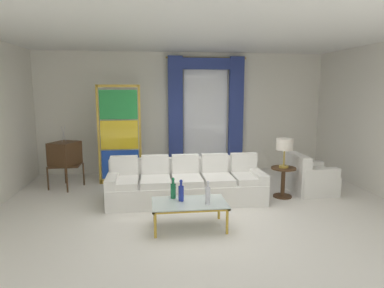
{
  "coord_description": "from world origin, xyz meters",
  "views": [
    {
      "loc": [
        -0.88,
        -5.5,
        2.11
      ],
      "look_at": [
        -0.06,
        0.9,
        1.05
      ],
      "focal_mm": 31.56,
      "sensor_mm": 36.0,
      "label": 1
    }
  ],
  "objects_px": {
    "bottle_amber_squat": "(173,190)",
    "peacock_figurine": "(137,178)",
    "coffee_table": "(189,204)",
    "table_lamp_brass": "(285,146)",
    "vintage_tv": "(65,154)",
    "round_side_table": "(283,179)",
    "bottle_blue_decanter": "(208,195)",
    "armchair_white": "(309,179)",
    "couch_white_long": "(186,185)",
    "bottle_crystal_tall": "(181,192)",
    "stained_glass_divider": "(120,137)"
  },
  "relations": [
    {
      "from": "bottle_amber_squat",
      "to": "peacock_figurine",
      "type": "bearing_deg",
      "value": 107.5
    },
    {
      "from": "coffee_table",
      "to": "vintage_tv",
      "type": "height_order",
      "value": "vintage_tv"
    },
    {
      "from": "vintage_tv",
      "to": "stained_glass_divider",
      "type": "distance_m",
      "value": 1.2
    },
    {
      "from": "round_side_table",
      "to": "table_lamp_brass",
      "type": "bearing_deg",
      "value": 90.0
    },
    {
      "from": "vintage_tv",
      "to": "table_lamp_brass",
      "type": "bearing_deg",
      "value": -15.33
    },
    {
      "from": "couch_white_long",
      "to": "vintage_tv",
      "type": "height_order",
      "value": "vintage_tv"
    },
    {
      "from": "bottle_amber_squat",
      "to": "armchair_white",
      "type": "relative_size",
      "value": 0.4
    },
    {
      "from": "peacock_figurine",
      "to": "round_side_table",
      "type": "distance_m",
      "value": 3.03
    },
    {
      "from": "round_side_table",
      "to": "armchair_white",
      "type": "bearing_deg",
      "value": 17.88
    },
    {
      "from": "couch_white_long",
      "to": "coffee_table",
      "type": "height_order",
      "value": "couch_white_long"
    },
    {
      "from": "stained_glass_divider",
      "to": "table_lamp_brass",
      "type": "distance_m",
      "value": 3.54
    },
    {
      "from": "bottle_amber_squat",
      "to": "table_lamp_brass",
      "type": "height_order",
      "value": "table_lamp_brass"
    },
    {
      "from": "bottle_crystal_tall",
      "to": "round_side_table",
      "type": "height_order",
      "value": "bottle_crystal_tall"
    },
    {
      "from": "vintage_tv",
      "to": "stained_glass_divider",
      "type": "relative_size",
      "value": 0.61
    },
    {
      "from": "bottle_crystal_tall",
      "to": "peacock_figurine",
      "type": "bearing_deg",
      "value": 109.03
    },
    {
      "from": "vintage_tv",
      "to": "peacock_figurine",
      "type": "relative_size",
      "value": 2.24
    },
    {
      "from": "table_lamp_brass",
      "to": "bottle_crystal_tall",
      "type": "bearing_deg",
      "value": -151.0
    },
    {
      "from": "couch_white_long",
      "to": "bottle_blue_decanter",
      "type": "height_order",
      "value": "couch_white_long"
    },
    {
      "from": "bottle_blue_decanter",
      "to": "armchair_white",
      "type": "xyz_separation_m",
      "value": [
        2.38,
        1.58,
        -0.27
      ]
    },
    {
      "from": "peacock_figurine",
      "to": "stained_glass_divider",
      "type": "bearing_deg",
      "value": 131.34
    },
    {
      "from": "couch_white_long",
      "to": "stained_glass_divider",
      "type": "relative_size",
      "value": 1.33
    },
    {
      "from": "bottle_blue_decanter",
      "to": "bottle_amber_squat",
      "type": "relative_size",
      "value": 1.07
    },
    {
      "from": "couch_white_long",
      "to": "round_side_table",
      "type": "height_order",
      "value": "couch_white_long"
    },
    {
      "from": "vintage_tv",
      "to": "table_lamp_brass",
      "type": "relative_size",
      "value": 2.36
    },
    {
      "from": "coffee_table",
      "to": "table_lamp_brass",
      "type": "xyz_separation_m",
      "value": [
        2.0,
        1.25,
        0.66
      ]
    },
    {
      "from": "coffee_table",
      "to": "armchair_white",
      "type": "bearing_deg",
      "value": 28.81
    },
    {
      "from": "bottle_amber_squat",
      "to": "peacock_figurine",
      "type": "distance_m",
      "value": 2.14
    },
    {
      "from": "couch_white_long",
      "to": "coffee_table",
      "type": "distance_m",
      "value": 1.29
    },
    {
      "from": "bottle_crystal_tall",
      "to": "stained_glass_divider",
      "type": "height_order",
      "value": "stained_glass_divider"
    },
    {
      "from": "vintage_tv",
      "to": "round_side_table",
      "type": "relative_size",
      "value": 2.26
    },
    {
      "from": "bottle_blue_decanter",
      "to": "peacock_figurine",
      "type": "height_order",
      "value": "bottle_blue_decanter"
    },
    {
      "from": "armchair_white",
      "to": "table_lamp_brass",
      "type": "height_order",
      "value": "table_lamp_brass"
    },
    {
      "from": "couch_white_long",
      "to": "round_side_table",
      "type": "relative_size",
      "value": 4.91
    },
    {
      "from": "couch_white_long",
      "to": "coffee_table",
      "type": "xyz_separation_m",
      "value": [
        -0.09,
        -1.29,
        0.07
      ]
    },
    {
      "from": "bottle_amber_squat",
      "to": "armchair_white",
      "type": "distance_m",
      "value": 3.14
    },
    {
      "from": "armchair_white",
      "to": "round_side_table",
      "type": "distance_m",
      "value": 0.68
    },
    {
      "from": "couch_white_long",
      "to": "bottle_crystal_tall",
      "type": "xyz_separation_m",
      "value": [
        -0.21,
        -1.22,
        0.24
      ]
    },
    {
      "from": "bottle_amber_squat",
      "to": "armchair_white",
      "type": "xyz_separation_m",
      "value": [
        2.88,
        1.24,
        -0.26
      ]
    },
    {
      "from": "bottle_crystal_tall",
      "to": "stained_glass_divider",
      "type": "xyz_separation_m",
      "value": [
        -1.12,
        2.59,
        0.51
      ]
    },
    {
      "from": "coffee_table",
      "to": "stained_glass_divider",
      "type": "distance_m",
      "value": 3.01
    },
    {
      "from": "peacock_figurine",
      "to": "round_side_table",
      "type": "relative_size",
      "value": 1.01
    },
    {
      "from": "couch_white_long",
      "to": "bottle_crystal_tall",
      "type": "bearing_deg",
      "value": -99.85
    },
    {
      "from": "bottle_blue_decanter",
      "to": "armchair_white",
      "type": "height_order",
      "value": "armchair_white"
    },
    {
      "from": "vintage_tv",
      "to": "table_lamp_brass",
      "type": "xyz_separation_m",
      "value": [
        4.38,
        -1.2,
        0.3
      ]
    },
    {
      "from": "bottle_blue_decanter",
      "to": "table_lamp_brass",
      "type": "distance_m",
      "value": 2.26
    },
    {
      "from": "stained_glass_divider",
      "to": "peacock_figurine",
      "type": "height_order",
      "value": "stained_glass_divider"
    },
    {
      "from": "bottle_amber_squat",
      "to": "table_lamp_brass",
      "type": "distance_m",
      "value": 2.5
    },
    {
      "from": "bottle_blue_decanter",
      "to": "vintage_tv",
      "type": "xyz_separation_m",
      "value": [
        -2.64,
        2.57,
        0.17
      ]
    },
    {
      "from": "couch_white_long",
      "to": "bottle_blue_decanter",
      "type": "xyz_separation_m",
      "value": [
        0.17,
        -1.41,
        0.25
      ]
    },
    {
      "from": "bottle_crystal_tall",
      "to": "stained_glass_divider",
      "type": "relative_size",
      "value": 0.15
    }
  ]
}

